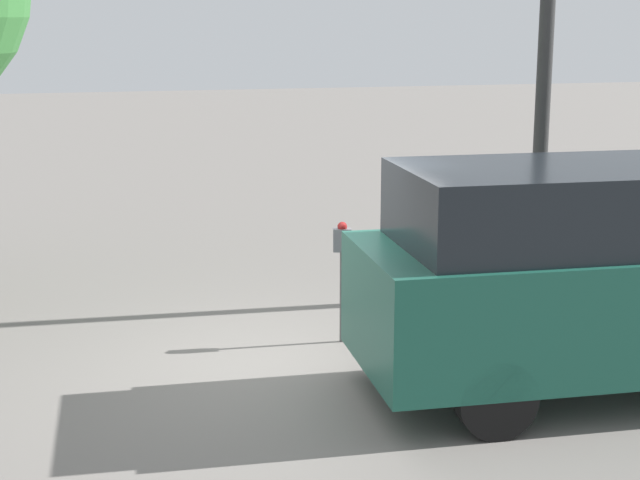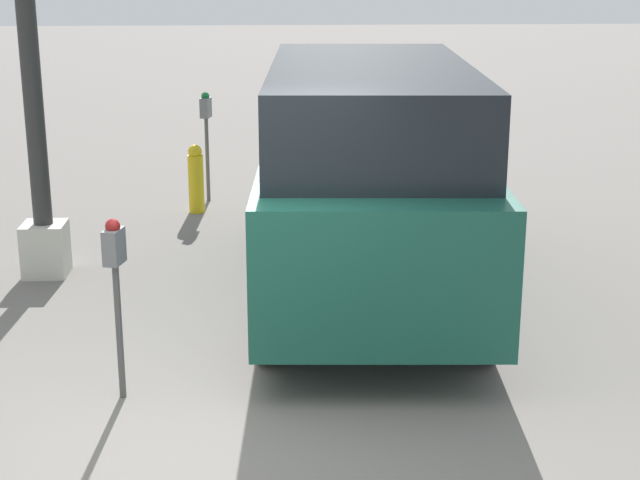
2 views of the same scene
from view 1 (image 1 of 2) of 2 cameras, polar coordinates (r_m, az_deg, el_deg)
name	(u,v)px [view 1 (image 1 of 2)]	position (r m, az deg, el deg)	size (l,w,h in m)	color
ground_plane	(292,368)	(10.42, -1.65, -7.43)	(80.00, 80.00, 0.00)	slate
parking_meter_near	(342,254)	(10.93, 1.30, -0.81)	(0.22, 0.15, 1.39)	#4C4C4C
lamp_post	(541,145)	(12.96, 12.72, 5.40)	(0.44, 0.44, 5.45)	beige
parked_van	(616,270)	(9.90, 16.85, -1.69)	(5.19, 2.21, 2.26)	#195142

